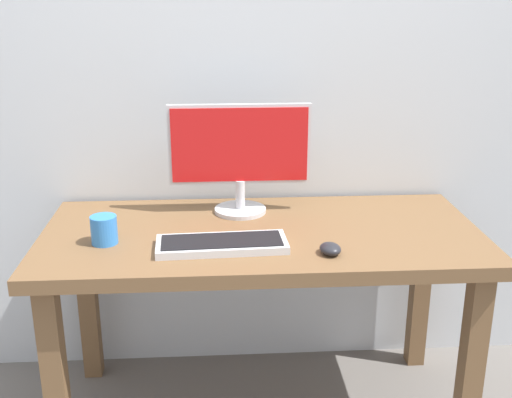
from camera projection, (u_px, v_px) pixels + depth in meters
The scene contains 6 objects.
wall_back at pixel (255, 14), 2.43m from camera, with size 2.64×0.04×3.00m, color silver.
desk at pixel (262, 256), 2.31m from camera, with size 1.58×0.74×0.76m.
monitor at pixel (240, 153), 2.40m from camera, with size 0.54×0.20×0.42m.
keyboard_primary at pixel (222, 244), 2.12m from camera, with size 0.45×0.19×0.03m.
mouse at pixel (330, 249), 2.07m from camera, with size 0.07×0.08×0.04m, color #232328.
coffee_mug at pixel (104, 230), 2.15m from camera, with size 0.09×0.09×0.10m, color #337FD8.
Camera 1 is at (-0.16, -2.12, 1.60)m, focal length 44.24 mm.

